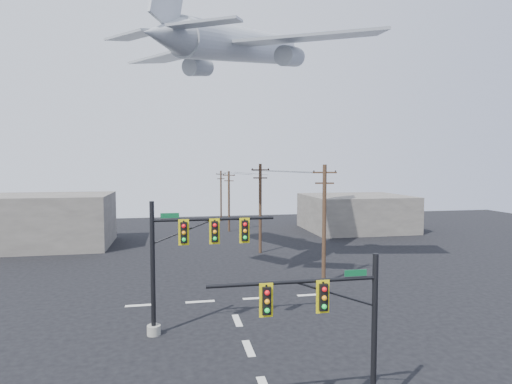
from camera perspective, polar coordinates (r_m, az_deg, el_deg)
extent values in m
cube|color=beige|center=(23.55, -1.00, -20.11)|extent=(0.40, 2.00, 0.01)
cube|color=beige|center=(27.20, -2.52, -16.73)|extent=(0.40, 2.00, 0.01)
cube|color=beige|center=(30.80, -15.15, -14.37)|extent=(2.00, 0.40, 0.01)
cube|color=beige|center=(30.77, -7.46, -14.29)|extent=(2.00, 0.40, 0.01)
cube|color=beige|center=(31.25, 0.10, -13.97)|extent=(2.00, 0.40, 0.01)
cube|color=beige|center=(32.22, 7.30, -13.45)|extent=(2.00, 0.40, 0.01)
cylinder|color=black|center=(17.39, 15.48, -18.05)|extent=(0.21, 0.21, 6.25)
cylinder|color=black|center=(15.59, 5.09, -11.85)|extent=(6.24, 0.14, 0.14)
cylinder|color=black|center=(16.22, 10.52, -13.24)|extent=(3.30, 0.07, 0.07)
cube|color=black|center=(15.94, 8.91, -13.64)|extent=(0.30, 0.27, 0.98)
cube|color=yellow|center=(15.95, 8.89, -13.62)|extent=(0.49, 0.04, 1.21)
sphere|color=red|center=(15.71, 9.12, -12.71)|extent=(0.18, 0.18, 0.18)
sphere|color=orange|center=(15.80, 9.10, -13.79)|extent=(0.18, 0.18, 0.18)
sphere|color=#0DD13B|center=(15.90, 9.09, -14.87)|extent=(0.18, 0.18, 0.18)
cube|color=black|center=(15.38, 1.38, -14.24)|extent=(0.30, 0.27, 0.98)
cube|color=yellow|center=(15.40, 1.36, -14.22)|extent=(0.49, 0.04, 1.21)
sphere|color=red|center=(15.15, 1.50, -13.29)|extent=(0.18, 0.18, 0.18)
sphere|color=orange|center=(15.24, 1.50, -14.41)|extent=(0.18, 0.18, 0.18)
sphere|color=#0DD13B|center=(15.34, 1.50, -15.52)|extent=(0.18, 0.18, 0.18)
cube|color=#0B5029|center=(16.26, 13.14, -10.46)|extent=(0.85, 0.04, 0.23)
cylinder|color=gray|center=(25.71, -13.47, -17.48)|extent=(0.75, 0.75, 0.54)
cylinder|color=black|center=(24.66, -13.60, -9.91)|extent=(0.26, 0.26, 7.50)
cylinder|color=black|center=(24.25, -5.60, -3.62)|extent=(6.83, 0.17, 0.17)
cylinder|color=black|center=(24.24, -9.63, -5.19)|extent=(3.65, 0.09, 0.09)
cube|color=black|center=(24.09, -9.62, -5.32)|extent=(0.36, 0.32, 1.18)
cube|color=yellow|center=(24.11, -9.62, -5.32)|extent=(0.59, 0.04, 1.45)
sphere|color=red|center=(23.85, -9.62, -4.50)|extent=(0.21, 0.21, 0.21)
sphere|color=orange|center=(23.91, -9.61, -5.39)|extent=(0.21, 0.21, 0.21)
sphere|color=#0DD13B|center=(23.97, -9.60, -6.28)|extent=(0.21, 0.21, 0.21)
cube|color=black|center=(24.19, -5.55, -5.25)|extent=(0.36, 0.32, 1.18)
cube|color=yellow|center=(24.21, -5.55, -5.24)|extent=(0.59, 0.04, 1.45)
sphere|color=red|center=(23.95, -5.51, -4.43)|extent=(0.21, 0.21, 0.21)
sphere|color=orange|center=(24.01, -5.51, -5.32)|extent=(0.21, 0.21, 0.21)
sphere|color=#0DD13B|center=(24.07, -5.50, -6.20)|extent=(0.21, 0.21, 0.21)
cube|color=black|center=(24.40, -1.54, -5.15)|extent=(0.36, 0.32, 1.18)
cube|color=yellow|center=(24.42, -1.55, -5.15)|extent=(0.59, 0.04, 1.45)
sphere|color=red|center=(24.17, -1.47, -4.34)|extent=(0.21, 0.21, 0.21)
sphere|color=orange|center=(24.23, -1.47, -5.22)|extent=(0.21, 0.21, 0.21)
sphere|color=#0DD13B|center=(24.29, -1.46, -6.09)|extent=(0.21, 0.21, 0.21)
cube|color=#0B5029|center=(24.05, -11.42, -3.09)|extent=(1.02, 0.04, 0.28)
cylinder|color=#402B1B|center=(34.42, 9.07, -4.27)|extent=(0.32, 0.32, 9.48)
cube|color=#402B1B|center=(34.09, 9.14, 2.58)|extent=(1.86, 0.61, 0.13)
cube|color=#402B1B|center=(34.11, 9.13, 1.17)|extent=(1.46, 0.50, 0.13)
cylinder|color=black|center=(34.02, 7.73, 2.77)|extent=(0.11, 0.11, 0.13)
cylinder|color=black|center=(34.08, 9.15, 2.76)|extent=(0.11, 0.11, 0.13)
cylinder|color=black|center=(34.17, 10.56, 2.75)|extent=(0.11, 0.11, 0.13)
cylinder|color=#402B1B|center=(45.47, 0.57, -2.23)|extent=(0.32, 0.32, 9.52)
cube|color=#402B1B|center=(45.22, 0.58, 2.97)|extent=(1.87, 0.73, 0.13)
cube|color=#402B1B|center=(45.24, 0.57, 1.89)|extent=(1.46, 0.60, 0.13)
cylinder|color=black|center=(45.33, -0.50, 3.11)|extent=(0.11, 0.11, 0.13)
cylinder|color=black|center=(45.22, 0.58, 3.11)|extent=(0.11, 0.11, 0.13)
cylinder|color=black|center=(45.12, 1.66, 3.10)|extent=(0.11, 0.11, 0.13)
cylinder|color=#402B1B|center=(59.96, -3.63, -1.26)|extent=(0.29, 0.29, 8.48)
cube|color=#402B1B|center=(59.74, -3.65, 2.24)|extent=(1.68, 0.67, 0.12)
cube|color=#402B1B|center=(59.77, -3.64, 1.50)|extent=(1.31, 0.54, 0.12)
cylinder|color=black|center=(59.90, -4.37, 2.33)|extent=(0.10, 0.10, 0.12)
cylinder|color=black|center=(59.74, -3.65, 2.33)|extent=(0.10, 0.10, 0.12)
cylinder|color=black|center=(59.59, -2.92, 2.33)|extent=(0.10, 0.10, 0.12)
cylinder|color=#402B1B|center=(71.22, -4.69, -0.50)|extent=(0.29, 0.29, 8.37)
cube|color=#402B1B|center=(71.04, -4.71, 2.40)|extent=(1.67, 0.69, 0.12)
cube|color=#402B1B|center=(71.06, -4.70, 1.78)|extent=(1.31, 0.56, 0.12)
cylinder|color=black|center=(70.70, -5.27, 2.47)|extent=(0.10, 0.10, 0.12)
cylinder|color=black|center=(71.03, -4.71, 2.48)|extent=(0.10, 0.10, 0.12)
cylinder|color=black|center=(71.37, -4.15, 2.49)|extent=(0.10, 0.10, 0.12)
cylinder|color=black|center=(39.33, 3.06, 2.73)|extent=(2.71, 12.31, 0.03)
cylinder|color=black|center=(52.32, -2.71, 2.49)|extent=(1.38, 14.94, 0.03)
cylinder|color=black|center=(65.30, -4.89, 2.28)|extent=(0.17, 11.36, 0.03)
cylinder|color=black|center=(39.78, 5.44, 2.73)|extent=(2.68, 12.31, 0.03)
cylinder|color=black|center=(52.58, -0.95, 2.50)|extent=(1.55, 14.94, 0.03)
cylinder|color=black|center=(65.48, -3.55, 2.29)|extent=(0.16, 11.36, 0.03)
cylinder|color=#A3A8AE|center=(39.65, -1.78, 19.00)|extent=(13.47, 16.48, 6.13)
cone|color=#A3A8AE|center=(49.81, 4.45, 18.22)|extent=(5.04, 5.35, 3.58)
cone|color=#A3A8AE|center=(30.21, -12.20, 19.83)|extent=(4.77, 5.13, 3.29)
cube|color=#A3A8AE|center=(41.91, -10.82, 17.40)|extent=(9.08, 12.30, 0.95)
cube|color=#A3A8AE|center=(35.95, 6.99, 19.76)|extent=(12.36, 6.44, 0.95)
cylinder|color=#A3A8AE|center=(41.35, -7.72, 16.17)|extent=(3.20, 3.49, 2.12)
cylinder|color=#A3A8AE|center=(37.22, 4.51, 17.59)|extent=(3.20, 3.49, 2.12)
cube|color=#A3A8AE|center=(32.45, -15.97, 19.46)|extent=(4.35, 4.80, 0.52)
cube|color=#A3A8AE|center=(29.07, -6.83, 21.46)|extent=(4.94, 3.55, 0.52)
cube|color=slate|center=(55.07, -28.14, -3.46)|extent=(18.00, 10.00, 6.00)
cube|color=slate|center=(63.11, 13.16, -2.69)|extent=(14.00, 12.00, 5.00)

